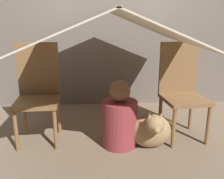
# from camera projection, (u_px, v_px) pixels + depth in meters

# --- Properties ---
(ground_plane) EXTENTS (8.80, 8.80, 0.00)m
(ground_plane) POSITION_uv_depth(u_px,v_px,m) (112.00, 143.00, 2.41)
(ground_plane) COLOR #7A6651
(wall_back) EXTENTS (7.00, 0.05, 2.50)m
(wall_back) POSITION_uv_depth(u_px,v_px,m) (108.00, 10.00, 3.16)
(wall_back) COLOR #6B6056
(wall_back) RESTS_ON ground_plane
(chair_left) EXTENTS (0.42, 0.42, 0.94)m
(chair_left) POSITION_uv_depth(u_px,v_px,m) (38.00, 90.00, 2.38)
(chair_left) COLOR brown
(chair_left) RESTS_ON ground_plane
(chair_right) EXTENTS (0.45, 0.45, 0.94)m
(chair_right) POSITION_uv_depth(u_px,v_px,m) (182.00, 88.00, 2.45)
(chair_right) COLOR brown
(chair_right) RESTS_ON ground_plane
(sheet_canopy) EXTENTS (1.41, 1.55, 0.30)m
(sheet_canopy) POSITION_uv_depth(u_px,v_px,m) (112.00, 27.00, 2.17)
(sheet_canopy) COLOR silver
(person_front) EXTENTS (0.33, 0.33, 0.63)m
(person_front) POSITION_uv_depth(u_px,v_px,m) (120.00, 119.00, 2.30)
(person_front) COLOR maroon
(person_front) RESTS_ON ground_plane
(dog) EXTENTS (0.37, 0.36, 0.39)m
(dog) POSITION_uv_depth(u_px,v_px,m) (152.00, 130.00, 2.26)
(dog) COLOR #9E7F56
(dog) RESTS_ON ground_plane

